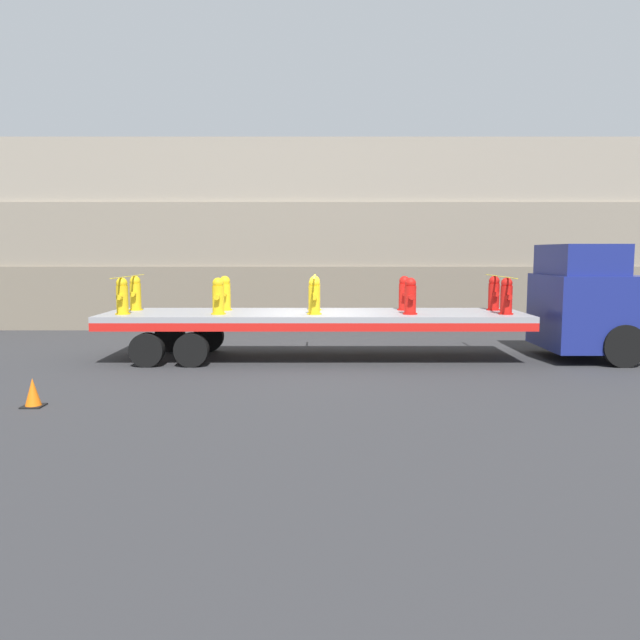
# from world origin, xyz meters

# --- Properties ---
(ground_plane) EXTENTS (120.00, 120.00, 0.00)m
(ground_plane) POSITION_xyz_m (0.00, 0.00, 0.00)
(ground_plane) COLOR #2D2D30
(rock_cliff) EXTENTS (60.00, 3.30, 6.74)m
(rock_cliff) POSITION_xyz_m (0.00, 7.49, 3.37)
(rock_cliff) COLOR #706656
(rock_cliff) RESTS_ON ground_plane
(truck_cab) EXTENTS (2.25, 2.72, 2.95)m
(truck_cab) POSITION_xyz_m (7.09, 0.00, 1.49)
(truck_cab) COLOR navy
(truck_cab) RESTS_ON ground_plane
(flatbed_trailer) EXTENTS (10.76, 2.63, 1.21)m
(flatbed_trailer) POSITION_xyz_m (-0.56, 0.00, 1.01)
(flatbed_trailer) COLOR gray
(flatbed_trailer) RESTS_ON ground_plane
(fire_hydrant_yellow_near_0) EXTENTS (0.36, 0.57, 0.92)m
(fire_hydrant_yellow_near_0) POSITION_xyz_m (-4.78, -0.56, 1.66)
(fire_hydrant_yellow_near_0) COLOR gold
(fire_hydrant_yellow_near_0) RESTS_ON flatbed_trailer
(fire_hydrant_yellow_far_0) EXTENTS (0.36, 0.57, 0.92)m
(fire_hydrant_yellow_far_0) POSITION_xyz_m (-4.78, 0.56, 1.66)
(fire_hydrant_yellow_far_0) COLOR gold
(fire_hydrant_yellow_far_0) RESTS_ON flatbed_trailer
(fire_hydrant_yellow_near_1) EXTENTS (0.36, 0.57, 0.92)m
(fire_hydrant_yellow_near_1) POSITION_xyz_m (-2.39, -0.56, 1.66)
(fire_hydrant_yellow_near_1) COLOR gold
(fire_hydrant_yellow_near_1) RESTS_ON flatbed_trailer
(fire_hydrant_yellow_far_1) EXTENTS (0.36, 0.57, 0.92)m
(fire_hydrant_yellow_far_1) POSITION_xyz_m (-2.39, 0.56, 1.66)
(fire_hydrant_yellow_far_1) COLOR gold
(fire_hydrant_yellow_far_1) RESTS_ON flatbed_trailer
(fire_hydrant_yellow_near_2) EXTENTS (0.36, 0.57, 0.92)m
(fire_hydrant_yellow_near_2) POSITION_xyz_m (0.00, -0.56, 1.66)
(fire_hydrant_yellow_near_2) COLOR gold
(fire_hydrant_yellow_near_2) RESTS_ON flatbed_trailer
(fire_hydrant_yellow_far_2) EXTENTS (0.36, 0.57, 0.92)m
(fire_hydrant_yellow_far_2) POSITION_xyz_m (0.00, 0.56, 1.66)
(fire_hydrant_yellow_far_2) COLOR gold
(fire_hydrant_yellow_far_2) RESTS_ON flatbed_trailer
(fire_hydrant_red_near_3) EXTENTS (0.36, 0.57, 0.92)m
(fire_hydrant_red_near_3) POSITION_xyz_m (2.39, -0.56, 1.66)
(fire_hydrant_red_near_3) COLOR red
(fire_hydrant_red_near_3) RESTS_ON flatbed_trailer
(fire_hydrant_red_far_3) EXTENTS (0.36, 0.57, 0.92)m
(fire_hydrant_red_far_3) POSITION_xyz_m (2.39, 0.56, 1.66)
(fire_hydrant_red_far_3) COLOR red
(fire_hydrant_red_far_3) RESTS_ON flatbed_trailer
(fire_hydrant_red_near_4) EXTENTS (0.36, 0.57, 0.92)m
(fire_hydrant_red_near_4) POSITION_xyz_m (4.78, -0.56, 1.66)
(fire_hydrant_red_near_4) COLOR red
(fire_hydrant_red_near_4) RESTS_ON flatbed_trailer
(fire_hydrant_red_far_4) EXTENTS (0.36, 0.57, 0.92)m
(fire_hydrant_red_far_4) POSITION_xyz_m (4.78, 0.56, 1.66)
(fire_hydrant_red_far_4) COLOR red
(fire_hydrant_red_far_4) RESTS_ON flatbed_trailer
(cargo_strap_rear) EXTENTS (0.05, 2.74, 0.01)m
(cargo_strap_rear) POSITION_xyz_m (-4.78, 0.00, 2.13)
(cargo_strap_rear) COLOR yellow
(cargo_strap_rear) RESTS_ON fire_hydrant_yellow_near_0
(cargo_strap_middle) EXTENTS (0.05, 2.74, 0.01)m
(cargo_strap_middle) POSITION_xyz_m (0.00, 0.00, 2.13)
(cargo_strap_middle) COLOR yellow
(cargo_strap_middle) RESTS_ON fire_hydrant_yellow_near_2
(cargo_strap_front) EXTENTS (0.05, 2.74, 0.01)m
(cargo_strap_front) POSITION_xyz_m (4.78, 0.00, 2.13)
(cargo_strap_front) COLOR yellow
(cargo_strap_front) RESTS_ON fire_hydrant_red_near_4
(traffic_cone) EXTENTS (0.36, 0.36, 0.52)m
(traffic_cone) POSITION_xyz_m (-4.99, -5.09, 0.25)
(traffic_cone) COLOR black
(traffic_cone) RESTS_ON ground_plane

